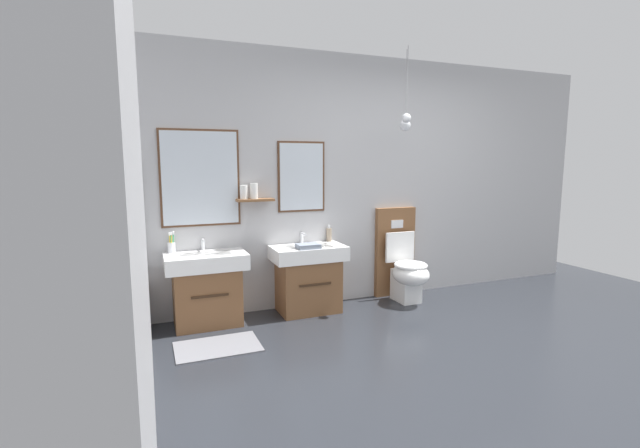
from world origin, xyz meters
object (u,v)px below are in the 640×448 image
(toilet, at_px, (403,266))
(folded_hand_towel, at_px, (308,246))
(soap_dispenser, at_px, (329,234))
(vanity_sink_left, at_px, (207,287))
(vanity_sink_right, at_px, (308,276))
(toothbrush_cup, at_px, (172,246))

(toilet, relative_size, folded_hand_towel, 4.55)
(toilet, xyz_separation_m, soap_dispenser, (-0.81, 0.17, 0.37))
(vanity_sink_left, bearing_deg, vanity_sink_right, 0.00)
(folded_hand_towel, bearing_deg, vanity_sink_right, 72.02)
(vanity_sink_right, xyz_separation_m, toilet, (1.10, -0.02, 0.02))
(vanity_sink_left, distance_m, vanity_sink_right, 1.00)
(vanity_sink_right, bearing_deg, soap_dispenser, 27.55)
(vanity_sink_right, height_order, toilet, toilet)
(toothbrush_cup, distance_m, soap_dispenser, 1.58)
(folded_hand_towel, bearing_deg, soap_dispenser, 39.56)
(vanity_sink_right, distance_m, folded_hand_towel, 0.36)
(toothbrush_cup, bearing_deg, vanity_sink_right, -6.43)
(vanity_sink_right, relative_size, toilet, 0.73)
(toothbrush_cup, xyz_separation_m, folded_hand_towel, (1.25, -0.27, -0.04))
(vanity_sink_right, relative_size, toothbrush_cup, 3.64)
(toilet, bearing_deg, vanity_sink_right, 179.15)
(toothbrush_cup, bearing_deg, soap_dispenser, 0.35)
(toothbrush_cup, xyz_separation_m, soap_dispenser, (1.58, 0.01, 0.01))
(toothbrush_cup, relative_size, folded_hand_towel, 0.92)
(folded_hand_towel, bearing_deg, vanity_sink_left, 172.68)
(toothbrush_cup, height_order, soap_dispenser, toothbrush_cup)
(toilet, height_order, toothbrush_cup, toilet)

